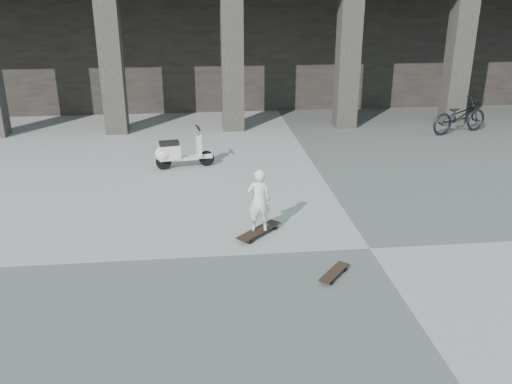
{
  "coord_description": "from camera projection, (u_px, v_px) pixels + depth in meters",
  "views": [
    {
      "loc": [
        -2.87,
        -8.14,
        4.29
      ],
      "look_at": [
        -1.85,
        1.25,
        0.65
      ],
      "focal_mm": 38.0,
      "sensor_mm": 36.0,
      "label": 1
    }
  ],
  "objects": [
    {
      "name": "longboard",
      "position": [
        259.0,
        231.0,
        9.86
      ],
      "size": [
        0.9,
        0.91,
        0.1
      ],
      "rotation": [
        0.0,
        0.0,
        0.79
      ],
      "color": "black",
      "rests_on": "ground"
    },
    {
      "name": "ground",
      "position": [
        370.0,
        249.0,
        9.38
      ],
      "size": [
        90.0,
        90.0,
        0.0
      ],
      "primitive_type": "plane",
      "color": "#4B4B49",
      "rests_on": "ground"
    },
    {
      "name": "colonnade",
      "position": [
        269.0,
        18.0,
        21.06
      ],
      "size": [
        28.0,
        8.82,
        6.0
      ],
      "color": "black",
      "rests_on": "ground"
    },
    {
      "name": "child",
      "position": [
        259.0,
        200.0,
        9.64
      ],
      "size": [
        0.43,
        0.3,
        1.15
      ],
      "primitive_type": "imported",
      "rotation": [
        0.0,
        0.0,
        3.09
      ],
      "color": "silver",
      "rests_on": "longboard"
    },
    {
      "name": "bicycle",
      "position": [
        460.0,
        116.0,
        16.47
      ],
      "size": [
        2.14,
        1.31,
        1.06
      ],
      "primitive_type": "imported",
      "rotation": [
        0.0,
        0.0,
        1.9
      ],
      "color": "black",
      "rests_on": "ground"
    },
    {
      "name": "scooter",
      "position": [
        175.0,
        153.0,
        13.31
      ],
      "size": [
        1.45,
        0.58,
        1.02
      ],
      "rotation": [
        0.0,
        0.0,
        0.17
      ],
      "color": "black",
      "rests_on": "ground"
    },
    {
      "name": "skateboard_spare",
      "position": [
        334.0,
        273.0,
        8.46
      ],
      "size": [
        0.61,
        0.68,
        0.09
      ],
      "rotation": [
        0.0,
        0.0,
        0.88
      ],
      "color": "black",
      "rests_on": "ground"
    }
  ]
}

